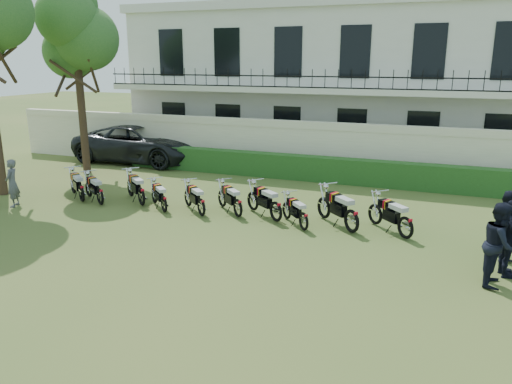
% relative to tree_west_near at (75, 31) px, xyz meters
% --- Properties ---
extents(ground, '(100.00, 100.00, 0.00)m').
position_rel_tree_west_near_xyz_m(ground, '(8.96, -5.00, -5.89)').
color(ground, '#385421').
rests_on(ground, ground).
extents(perimeter_wall, '(30.00, 0.35, 2.30)m').
position_rel_tree_west_near_xyz_m(perimeter_wall, '(8.96, 3.00, -4.72)').
color(perimeter_wall, '#EEE2C8').
rests_on(perimeter_wall, ground).
extents(hedge, '(18.00, 0.60, 1.00)m').
position_rel_tree_west_near_xyz_m(hedge, '(9.96, 2.20, -5.39)').
color(hedge, '#1F4217').
rests_on(hedge, ground).
extents(building, '(20.40, 9.60, 7.40)m').
position_rel_tree_west_near_xyz_m(building, '(8.96, 8.96, -2.18)').
color(building, silver).
rests_on(building, ground).
extents(tree_west_near, '(3.40, 3.20, 7.90)m').
position_rel_tree_west_near_xyz_m(tree_west_near, '(0.00, 0.00, 0.00)').
color(tree_west_near, '#473323').
rests_on(tree_west_near, ground).
extents(motorcycle_0, '(1.56, 1.22, 1.03)m').
position_rel_tree_west_near_xyz_m(motorcycle_0, '(2.86, -3.80, -5.41)').
color(motorcycle_0, black).
rests_on(motorcycle_0, ground).
extents(motorcycle_1, '(1.56, 1.09, 0.99)m').
position_rel_tree_west_near_xyz_m(motorcycle_1, '(3.72, -3.90, -5.43)').
color(motorcycle_1, black).
rests_on(motorcycle_1, ground).
extents(motorcycle_2, '(1.57, 1.33, 1.07)m').
position_rel_tree_west_near_xyz_m(motorcycle_2, '(5.07, -3.46, -5.39)').
color(motorcycle_2, black).
rests_on(motorcycle_2, ground).
extents(motorcycle_3, '(1.31, 1.22, 0.93)m').
position_rel_tree_west_near_xyz_m(motorcycle_3, '(6.17, -3.84, -5.46)').
color(motorcycle_3, black).
rests_on(motorcycle_3, ground).
extents(motorcycle_4, '(1.40, 1.25, 0.98)m').
position_rel_tree_west_near_xyz_m(motorcycle_4, '(7.48, -3.77, -5.44)').
color(motorcycle_4, black).
rests_on(motorcycle_4, ground).
extents(motorcycle_5, '(1.41, 1.29, 1.00)m').
position_rel_tree_west_near_xyz_m(motorcycle_5, '(8.59, -3.45, -5.43)').
color(motorcycle_5, black).
rests_on(motorcycle_5, ground).
extents(motorcycle_6, '(1.63, 1.27, 1.07)m').
position_rel_tree_west_near_xyz_m(motorcycle_6, '(9.84, -3.45, -5.39)').
color(motorcycle_6, black).
rests_on(motorcycle_6, ground).
extents(motorcycle_7, '(1.21, 1.30, 0.92)m').
position_rel_tree_west_near_xyz_m(motorcycle_7, '(10.84, -3.91, -5.46)').
color(motorcycle_7, black).
rests_on(motorcycle_7, ground).
extents(motorcycle_8, '(1.60, 1.55, 1.16)m').
position_rel_tree_west_near_xyz_m(motorcycle_8, '(12.17, -3.62, -5.35)').
color(motorcycle_8, black).
rests_on(motorcycle_8, ground).
extents(motorcycle_9, '(1.47, 1.46, 1.08)m').
position_rel_tree_west_near_xyz_m(motorcycle_9, '(13.64, -3.58, -5.39)').
color(motorcycle_9, black).
rests_on(motorcycle_9, ground).
extents(suv, '(6.40, 3.01, 1.77)m').
position_rel_tree_west_near_xyz_m(suv, '(0.81, 2.91, -5.01)').
color(suv, black).
rests_on(suv, ground).
extents(inspector, '(0.58, 0.69, 1.61)m').
position_rel_tree_west_near_xyz_m(inspector, '(1.07, -5.02, -5.09)').
color(inspector, slate).
rests_on(inspector, ground).
extents(officer_1, '(0.81, 0.99, 1.87)m').
position_rel_tree_west_near_xyz_m(officer_1, '(15.76, -5.79, -4.95)').
color(officer_1, black).
rests_on(officer_1, ground).
extents(officer_2, '(0.67, 1.13, 1.81)m').
position_rel_tree_west_near_xyz_m(officer_2, '(15.99, -5.22, -4.98)').
color(officer_2, black).
rests_on(officer_2, ground).
extents(officer_4, '(0.87, 0.99, 1.72)m').
position_rel_tree_west_near_xyz_m(officer_4, '(16.06, -4.00, -5.03)').
color(officer_4, black).
rests_on(officer_4, ground).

